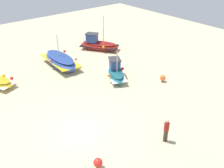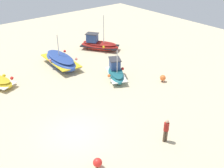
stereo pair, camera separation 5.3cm
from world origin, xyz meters
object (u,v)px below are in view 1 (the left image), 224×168
Objects in this scene: fishing_boat_5 at (60,61)px; mooring_buoy_0 at (98,163)px; person_walking at (166,129)px; fishing_boat_3 at (98,45)px; fishing_boat_4 at (116,72)px; mooring_buoy_1 at (163,78)px.

fishing_boat_5 is 14.00m from mooring_buoy_0.
person_walking is at bearing 0.62° from fishing_boat_5.
fishing_boat_5 is 13.91m from person_walking.
fishing_boat_3 is at bearing -0.26° from person_walking.
fishing_boat_5 is at bearing -21.60° from mooring_buoy_0.
fishing_boat_3 is 7.28m from fishing_boat_4.
mooring_buoy_1 is at bearing 34.98° from fishing_boat_5.
fishing_boat_5 reaches higher than fishing_boat_4.
mooring_buoy_1 is at bearing -25.71° from person_walking.
fishing_boat_5 is at bearing 19.47° from person_walking.
person_walking is at bearing 132.36° from mooring_buoy_1.
fishing_boat_3 reaches higher than fishing_boat_5.
fishing_boat_3 is 1.22× the size of fishing_boat_4.
fishing_boat_3 is at bearing -36.95° from mooring_buoy_0.
fishing_boat_4 is at bearing 121.66° from fishing_boat_3.
fishing_boat_4 is at bearing 41.09° from mooring_buoy_1.
fishing_boat_3 reaches higher than mooring_buoy_0.
fishing_boat_5 is (5.36, 2.55, 0.02)m from fishing_boat_4.
fishing_boat_3 is 17.86m from mooring_buoy_0.
mooring_buoy_0 is at bearing 101.11° from person_walking.
mooring_buoy_0 is (-14.28, 10.74, -0.20)m from fishing_boat_3.
fishing_boat_4 is (-6.62, 3.03, -0.01)m from fishing_boat_3.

